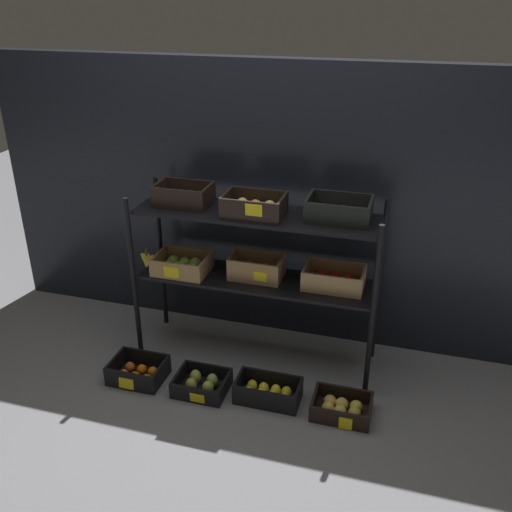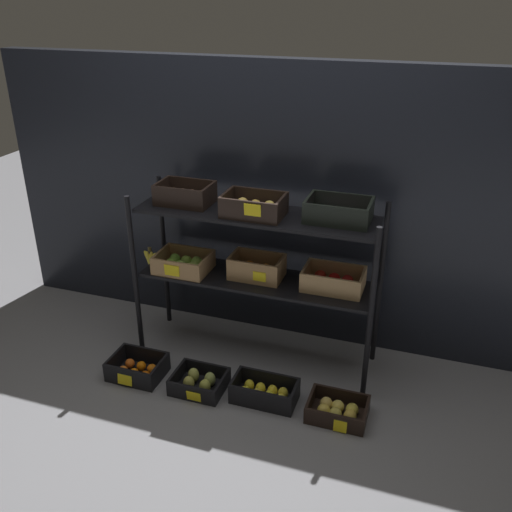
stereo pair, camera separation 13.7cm
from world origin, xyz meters
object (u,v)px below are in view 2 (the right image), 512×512
(crate_ground_pear, at_px, (199,382))
(display_rack, at_px, (256,246))
(crate_ground_apple_gold, at_px, (337,410))
(crate_ground_tangerine, at_px, (138,369))
(crate_ground_lemon, at_px, (265,393))

(crate_ground_pear, bearing_deg, display_rack, 64.95)
(display_rack, height_order, crate_ground_pear, display_rack)
(crate_ground_apple_gold, bearing_deg, crate_ground_pear, -178.26)
(crate_ground_tangerine, bearing_deg, crate_ground_apple_gold, 1.26)
(display_rack, xyz_separation_m, crate_ground_pear, (-0.21, -0.45, -0.73))
(display_rack, relative_size, crate_ground_tangerine, 4.82)
(display_rack, distance_m, crate_ground_pear, 0.88)
(crate_ground_lemon, bearing_deg, crate_ground_apple_gold, -0.81)
(crate_ground_pear, xyz_separation_m, crate_ground_lemon, (0.40, 0.03, 0.00))
(display_rack, bearing_deg, crate_ground_apple_gold, -34.04)
(display_rack, height_order, crate_ground_apple_gold, display_rack)
(crate_ground_tangerine, distance_m, crate_ground_pear, 0.42)
(display_rack, xyz_separation_m, crate_ground_apple_gold, (0.62, -0.42, -0.74))
(display_rack, distance_m, crate_ground_tangerine, 1.06)
(crate_ground_apple_gold, bearing_deg, crate_ground_tangerine, -178.74)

